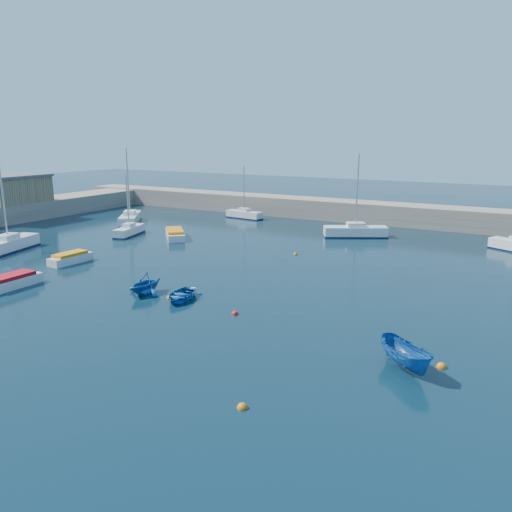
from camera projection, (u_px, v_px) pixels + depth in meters
The scene contains 19 objects.
ground at pixel (116, 345), 27.25m from camera, with size 220.00×220.00×0.00m, color black.
back_wall at pixel (368, 212), 65.93m from camera, with size 96.00×4.50×2.60m, color gray.
brick_shed_a at pixel (13, 190), 66.62m from camera, with size 6.00×8.00×3.40m, color #8A7250.
sailboat_2 at pixel (8, 244), 49.32m from camera, with size 3.76×7.24×9.22m.
sailboat_3 at pixel (129, 230), 57.20m from camera, with size 2.70×5.30×6.86m.
sailboat_4 at pixel (130, 218), 65.17m from camera, with size 5.92×7.15×9.59m.
sailboat_5 at pixel (244, 214), 68.92m from camera, with size 5.48×2.12×7.16m.
sailboat_6 at pixel (355, 231), 56.28m from camera, with size 7.10×5.10×9.24m.
motorboat_0 at pixel (11, 281), 37.49m from camera, with size 1.65×4.50×1.00m.
motorboat_1 at pixel (70, 258), 44.72m from camera, with size 1.53×4.00×0.97m.
motorboat_2 at pixel (175, 234), 55.43m from camera, with size 4.76×4.94×1.05m.
dinghy_center at pixel (181, 295), 34.67m from camera, with size 2.36×3.31×0.69m, color #164F97.
dinghy_left at pixel (145, 283), 35.90m from camera, with size 2.58×2.99×1.58m, color #164F97.
dinghy_right at pixel (406, 356), 24.25m from camera, with size 1.36×3.62×1.40m, color #164F97.
buoy_0 at pixel (170, 298), 35.09m from camera, with size 0.48×0.48×0.48m, color #D26C0B.
buoy_1 at pixel (235, 314), 31.95m from camera, with size 0.45×0.45×0.45m, color red.
buoy_2 at pixel (441, 367), 24.62m from camera, with size 0.49×0.49×0.49m, color #D26C0B.
buoy_3 at pixel (296, 255), 47.97m from camera, with size 0.40×0.40×0.40m, color #D26C0B.
buoy_5 at pixel (242, 408), 20.94m from camera, with size 0.46×0.46×0.46m, color #D26C0B.
Camera 1 is at (19.07, -18.36, 11.14)m, focal length 35.00 mm.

